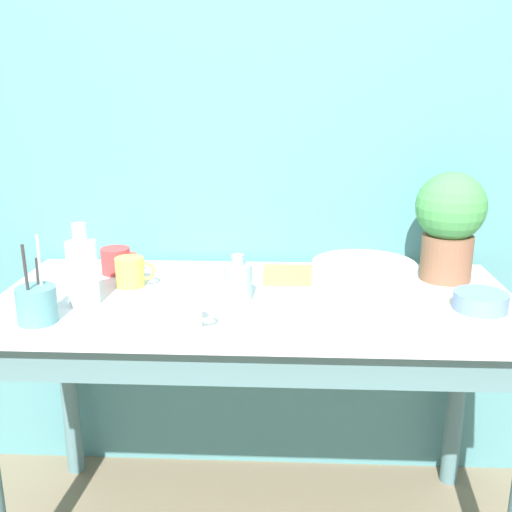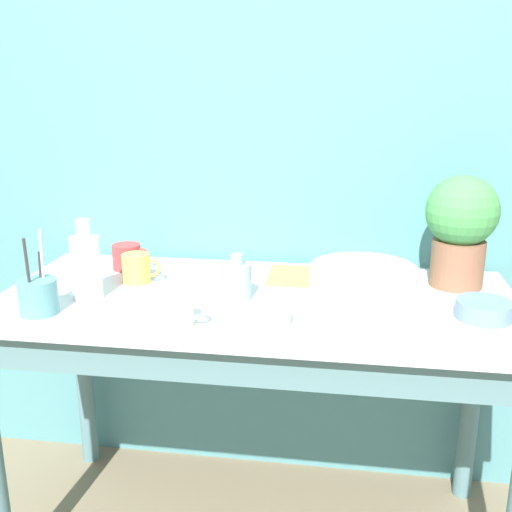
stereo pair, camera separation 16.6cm
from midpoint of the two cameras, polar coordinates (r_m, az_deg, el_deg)
The scene contains 14 objects.
wall_back at distance 2.00m, azimuth -1.88°, elevation 10.79°, with size 6.00×0.05×2.40m.
counter_table at distance 1.73m, azimuth -2.83°, elevation -8.80°, with size 1.47×0.69×0.80m.
potted_plant at distance 1.87m, azimuth 15.58°, elevation 3.26°, with size 0.21×0.21×0.33m.
bowl_wash_large at distance 1.64m, azimuth 7.34°, elevation -2.66°, with size 0.28×0.28×0.12m.
bottle_tall at distance 1.70m, azimuth -18.91°, elevation -1.42°, with size 0.08×0.08×0.23m.
bottle_short at distance 1.66m, azimuth -4.61°, elevation -2.45°, with size 0.08×0.08×0.13m.
mug_yellow at distance 1.83m, azimuth -14.42°, elevation -1.52°, with size 0.12×0.08×0.09m.
mug_cream at distance 1.49m, azimuth -9.78°, elevation -5.42°, with size 0.11×0.08×0.08m.
mug_green at distance 1.87m, azimuth 9.62°, elevation -0.99°, with size 0.11×0.08×0.08m.
mug_red at distance 1.97m, azimuth -15.54°, elevation -0.46°, with size 0.12×0.09×0.08m.
bowl_small_blue at distance 1.68m, azimuth 17.98°, elevation -4.16°, with size 0.14×0.14×0.05m.
bowl_small_steel at distance 1.51m, azimuth -1.29°, elevation -5.70°, with size 0.12×0.12×0.04m.
utensil_cup at distance 1.64m, azimuth -22.94°, elevation -4.27°, with size 0.10×0.10×0.22m.
tray_board at distance 1.86m, azimuth 1.24°, elevation -1.86°, with size 0.20×0.17×0.02m.
Camera 1 is at (0.07, -1.25, 1.39)m, focal length 42.00 mm.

